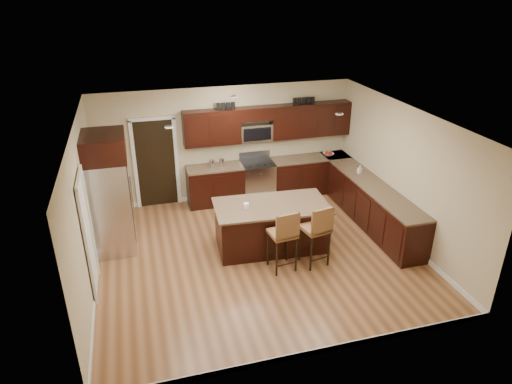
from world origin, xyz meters
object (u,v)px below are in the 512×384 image
object	(u,v)px
refrigerator	(110,192)
island	(271,227)
range	(257,180)
stool_mid	(284,234)
stool_right	(318,229)

from	to	relation	value
refrigerator	island	bearing A→B (deg)	-14.79
range	refrigerator	bearing A→B (deg)	-156.26
range	stool_mid	world-z (taller)	stool_mid
stool_right	refrigerator	distance (m)	3.94
island	stool_mid	size ratio (longest dim) A/B	1.87
range	stool_mid	distance (m)	3.12
stool_mid	stool_right	size ratio (longest dim) A/B	0.99
stool_mid	stool_right	xyz separation A→B (m)	(0.63, 0.00, 0.01)
island	refrigerator	world-z (taller)	refrigerator
stool_mid	refrigerator	xyz separation A→B (m)	(-2.93, 1.63, 0.45)
range	refrigerator	world-z (taller)	refrigerator
stool_mid	refrigerator	bearing A→B (deg)	143.88
range	island	xyz separation A→B (m)	(-0.35, -2.23, -0.04)
refrigerator	stool_right	bearing A→B (deg)	-24.60
island	refrigerator	xyz separation A→B (m)	(-2.95, 0.78, 0.77)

